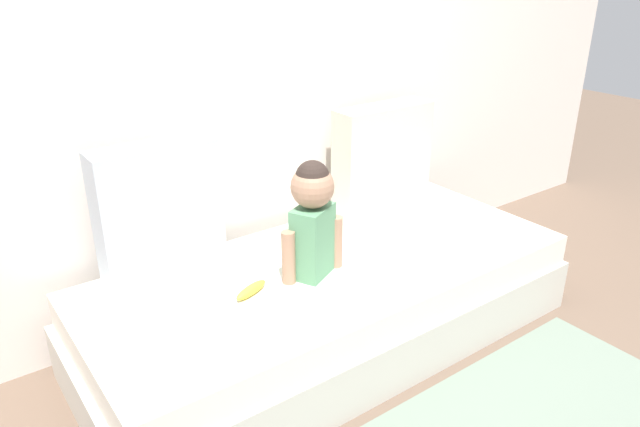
{
  "coord_description": "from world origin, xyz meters",
  "views": [
    {
      "loc": [
        -1.38,
        -1.82,
        1.63
      ],
      "look_at": [
        -0.06,
        0.0,
        0.64
      ],
      "focal_mm": 33.37,
      "sensor_mm": 36.0,
      "label": 1
    }
  ],
  "objects_px": {
    "couch": "(331,302)",
    "throw_pillow_left": "(159,210)",
    "toddler": "(313,214)",
    "banana": "(251,290)",
    "throw_pillow_right": "(382,157)"
  },
  "relations": [
    {
      "from": "throw_pillow_left",
      "to": "toddler",
      "type": "xyz_separation_m",
      "value": [
        0.49,
        -0.4,
        -0.0
      ]
    },
    {
      "from": "toddler",
      "to": "banana",
      "type": "xyz_separation_m",
      "value": [
        -0.29,
        0.01,
        -0.25
      ]
    },
    {
      "from": "throw_pillow_right",
      "to": "throw_pillow_left",
      "type": "bearing_deg",
      "value": 180.0
    },
    {
      "from": "couch",
      "to": "throw_pillow_right",
      "type": "bearing_deg",
      "value": 31.22
    },
    {
      "from": "throw_pillow_left",
      "to": "toddler",
      "type": "relative_size",
      "value": 1.1
    },
    {
      "from": "toddler",
      "to": "banana",
      "type": "distance_m",
      "value": 0.39
    },
    {
      "from": "couch",
      "to": "throw_pillow_right",
      "type": "xyz_separation_m",
      "value": [
        0.61,
        0.37,
        0.47
      ]
    },
    {
      "from": "couch",
      "to": "throw_pillow_left",
      "type": "relative_size",
      "value": 4.0
    },
    {
      "from": "toddler",
      "to": "throw_pillow_right",
      "type": "bearing_deg",
      "value": 28.8
    },
    {
      "from": "couch",
      "to": "toddler",
      "type": "height_order",
      "value": "toddler"
    },
    {
      "from": "throw_pillow_left",
      "to": "toddler",
      "type": "distance_m",
      "value": 0.63
    },
    {
      "from": "toddler",
      "to": "throw_pillow_left",
      "type": "bearing_deg",
      "value": 140.53
    },
    {
      "from": "throw_pillow_left",
      "to": "banana",
      "type": "distance_m",
      "value": 0.51
    },
    {
      "from": "throw_pillow_right",
      "to": "banana",
      "type": "distance_m",
      "value": 1.12
    },
    {
      "from": "couch",
      "to": "throw_pillow_left",
      "type": "distance_m",
      "value": 0.85
    }
  ]
}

